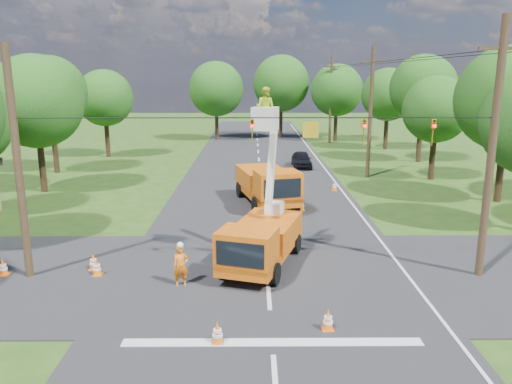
{
  "coord_description": "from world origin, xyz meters",
  "views": [
    {
      "loc": [
        -0.58,
        -16.7,
        7.86
      ],
      "look_at": [
        -0.43,
        5.64,
        2.6
      ],
      "focal_mm": 35.0,
      "sensor_mm": 36.0,
      "label": 1
    }
  ],
  "objects_px": {
    "pole_right_near": "(492,149)",
    "pole_left": "(18,166)",
    "second_truck": "(267,184)",
    "pole_right_mid": "(370,112)",
    "distant_car": "(301,159)",
    "bucket_truck": "(262,231)",
    "tree_right_e": "(388,95)",
    "ground_worker": "(181,266)",
    "traffic_cone_1": "(328,320)",
    "tree_left_f": "(105,98)",
    "tree_left_d": "(36,102)",
    "traffic_cone_5": "(93,262)",
    "tree_far_b": "(281,83)",
    "traffic_cone_4": "(97,267)",
    "traffic_cone_7": "(334,186)",
    "tree_right_d": "(423,88)",
    "traffic_cone_0": "(217,333)",
    "tree_far_a": "(216,89)",
    "traffic_cone_6": "(3,267)",
    "tree_far_c": "(337,90)",
    "tree_left_e": "(50,92)",
    "tree_right_b": "(508,99)",
    "traffic_cone_3": "(301,205)",
    "traffic_cone_2": "(286,230)",
    "pole_right_far": "(331,99)"
  },
  "relations": [
    {
      "from": "traffic_cone_7",
      "to": "tree_right_e",
      "type": "height_order",
      "value": "tree_right_e"
    },
    {
      "from": "traffic_cone_1",
      "to": "tree_far_a",
      "type": "relative_size",
      "value": 0.07
    },
    {
      "from": "ground_worker",
      "to": "traffic_cone_1",
      "type": "bearing_deg",
      "value": -51.34
    },
    {
      "from": "traffic_cone_0",
      "to": "traffic_cone_1",
      "type": "xyz_separation_m",
      "value": [
        3.42,
        0.79,
        0.0
      ]
    },
    {
      "from": "pole_right_near",
      "to": "pole_left",
      "type": "xyz_separation_m",
      "value": [
        -18.0,
        0.0,
        -0.61
      ]
    },
    {
      "from": "traffic_cone_6",
      "to": "tree_right_d",
      "type": "distance_m",
      "value": 37.54
    },
    {
      "from": "traffic_cone_4",
      "to": "tree_far_a",
      "type": "distance_m",
      "value": 43.4
    },
    {
      "from": "pole_right_mid",
      "to": "pole_left",
      "type": "distance_m",
      "value": 26.91
    },
    {
      "from": "tree_left_f",
      "to": "pole_left",
      "type": "bearing_deg",
      "value": -79.98
    },
    {
      "from": "distant_car",
      "to": "pole_left",
      "type": "distance_m",
      "value": 27.75
    },
    {
      "from": "bucket_truck",
      "to": "tree_left_f",
      "type": "relative_size",
      "value": 0.88
    },
    {
      "from": "ground_worker",
      "to": "traffic_cone_2",
      "type": "distance_m",
      "value": 7.34
    },
    {
      "from": "second_truck",
      "to": "traffic_cone_1",
      "type": "xyz_separation_m",
      "value": [
        1.45,
        -15.55,
        -0.95
      ]
    },
    {
      "from": "traffic_cone_5",
      "to": "traffic_cone_4",
      "type": "bearing_deg",
      "value": -61.87
    },
    {
      "from": "traffic_cone_6",
      "to": "traffic_cone_7",
      "type": "relative_size",
      "value": 1.0
    },
    {
      "from": "tree_right_e",
      "to": "tree_far_c",
      "type": "height_order",
      "value": "tree_far_c"
    },
    {
      "from": "tree_left_f",
      "to": "tree_right_e",
      "type": "bearing_deg",
      "value": 9.92
    },
    {
      "from": "pole_right_mid",
      "to": "pole_right_far",
      "type": "height_order",
      "value": "same"
    },
    {
      "from": "second_truck",
      "to": "pole_right_near",
      "type": "relative_size",
      "value": 0.71
    },
    {
      "from": "traffic_cone_0",
      "to": "traffic_cone_3",
      "type": "xyz_separation_m",
      "value": [
        3.94,
        14.98,
        0.0
      ]
    },
    {
      "from": "traffic_cone_0",
      "to": "pole_right_near",
      "type": "xyz_separation_m",
      "value": [
        10.14,
        5.19,
        4.75
      ]
    },
    {
      "from": "traffic_cone_2",
      "to": "second_truck",
      "type": "bearing_deg",
      "value": 96.92
    },
    {
      "from": "tree_right_b",
      "to": "tree_right_e",
      "type": "relative_size",
      "value": 1.12
    },
    {
      "from": "pole_right_mid",
      "to": "tree_right_d",
      "type": "xyz_separation_m",
      "value": [
        6.3,
        7.0,
        1.57
      ]
    },
    {
      "from": "bucket_truck",
      "to": "second_truck",
      "type": "bearing_deg",
      "value": 104.61
    },
    {
      "from": "ground_worker",
      "to": "tree_far_b",
      "type": "xyz_separation_m",
      "value": [
        6.31,
        45.97,
        6.0
      ]
    },
    {
      "from": "traffic_cone_3",
      "to": "tree_left_d",
      "type": "xyz_separation_m",
      "value": [
        -17.3,
        5.21,
        5.77
      ]
    },
    {
      "from": "traffic_cone_6",
      "to": "tree_far_c",
      "type": "relative_size",
      "value": 0.08
    },
    {
      "from": "traffic_cone_0",
      "to": "tree_far_a",
      "type": "distance_m",
      "value": 48.66
    },
    {
      "from": "traffic_cone_4",
      "to": "traffic_cone_7",
      "type": "relative_size",
      "value": 1.0
    },
    {
      "from": "pole_right_near",
      "to": "tree_far_c",
      "type": "relative_size",
      "value": 1.09
    },
    {
      "from": "pole_right_near",
      "to": "bucket_truck",
      "type": "bearing_deg",
      "value": 173.44
    },
    {
      "from": "traffic_cone_0",
      "to": "tree_right_e",
      "type": "height_order",
      "value": "tree_right_e"
    },
    {
      "from": "traffic_cone_2",
      "to": "traffic_cone_4",
      "type": "xyz_separation_m",
      "value": [
        -7.91,
        -4.86,
        0.0
      ]
    },
    {
      "from": "bucket_truck",
      "to": "traffic_cone_7",
      "type": "bearing_deg",
      "value": 86.9
    },
    {
      "from": "second_truck",
      "to": "tree_far_b",
      "type": "height_order",
      "value": "tree_far_b"
    },
    {
      "from": "tree_right_b",
      "to": "tree_far_b",
      "type": "height_order",
      "value": "tree_far_b"
    },
    {
      "from": "traffic_cone_5",
      "to": "tree_left_e",
      "type": "xyz_separation_m",
      "value": [
        -9.65,
        21.36,
        6.13
      ]
    },
    {
      "from": "ground_worker",
      "to": "tree_far_c",
      "type": "bearing_deg",
      "value": 56.09
    },
    {
      "from": "tree_left_d",
      "to": "tree_right_b",
      "type": "height_order",
      "value": "tree_right_b"
    },
    {
      "from": "traffic_cone_2",
      "to": "pole_right_near",
      "type": "height_order",
      "value": "pole_right_near"
    },
    {
      "from": "traffic_cone_7",
      "to": "tree_far_b",
      "type": "relative_size",
      "value": 0.07
    },
    {
      "from": "traffic_cone_4",
      "to": "tree_far_b",
      "type": "relative_size",
      "value": 0.07
    },
    {
      "from": "tree_right_d",
      "to": "traffic_cone_5",
      "type": "bearing_deg",
      "value": -129.79
    },
    {
      "from": "distant_car",
      "to": "tree_far_b",
      "type": "distance_m",
      "value": 21.76
    },
    {
      "from": "second_truck",
      "to": "pole_right_mid",
      "type": "height_order",
      "value": "pole_right_mid"
    },
    {
      "from": "tree_left_d",
      "to": "traffic_cone_5",
      "type": "bearing_deg",
      "value": -61.32
    },
    {
      "from": "bucket_truck",
      "to": "tree_right_e",
      "type": "xyz_separation_m",
      "value": [
        14.02,
        34.0,
        4.25
      ]
    },
    {
      "from": "traffic_cone_0",
      "to": "tree_far_c",
      "type": "height_order",
      "value": "tree_far_c"
    },
    {
      "from": "traffic_cone_1",
      "to": "pole_left",
      "type": "bearing_deg",
      "value": 158.67
    }
  ]
}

